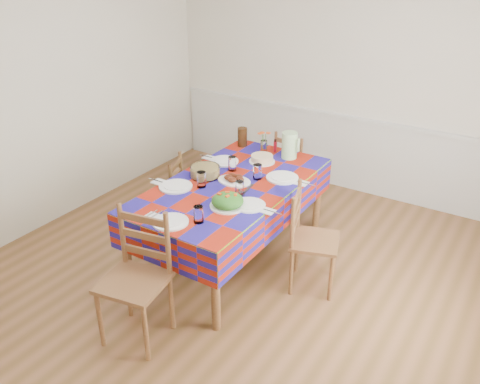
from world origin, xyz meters
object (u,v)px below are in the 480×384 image
green_pitcher (289,145)px  chair_left (166,196)px  chair_near (137,279)px  chair_right (310,240)px  tea_pitcher (242,137)px  dining_table (232,192)px  meat_platter (234,179)px  chair_far (293,170)px

green_pitcher → chair_left: (-0.97, -0.80, -0.50)m
chair_near → chair_right: chair_near is taller
tea_pitcher → dining_table: bearing=-63.9°
meat_platter → chair_right: (0.80, -0.05, -0.35)m
tea_pitcher → chair_far: 0.75m
dining_table → green_pitcher: bearing=78.8°
tea_pitcher → chair_right: 1.54m
green_pitcher → chair_far: size_ratio=0.30×
green_pitcher → chair_left: bearing=-140.7°
tea_pitcher → chair_far: size_ratio=0.23×
meat_platter → chair_left: 0.91m
dining_table → tea_pitcher: 0.94m
dining_table → chair_near: bearing=-90.4°
dining_table → chair_left: 0.86m
meat_platter → chair_far: size_ratio=0.36×
dining_table → chair_near: (-0.01, -1.27, -0.19)m
meat_platter → chair_right: 0.88m
tea_pitcher → green_pitcher: bearing=-2.0°
dining_table → tea_pitcher: size_ratio=10.03×
green_pitcher → dining_table: bearing=-101.2°
chair_left → chair_right: bearing=67.9°
green_pitcher → chair_left: 1.35m
chair_far → chair_left: bearing=64.9°
dining_table → meat_platter: (0.00, 0.04, 0.11)m
green_pitcher → chair_right: bearing=-51.9°
dining_table → chair_far: 1.30m
meat_platter → tea_pitcher: bearing=117.4°
tea_pitcher → chair_right: (1.22, -0.85, -0.42)m
green_pitcher → chair_near: 2.13m
meat_platter → tea_pitcher: (-0.41, 0.79, 0.08)m
chair_left → chair_near: bearing=11.0°
dining_table → chair_far: chair_far is taller
chair_left → chair_far: bearing=126.3°
chair_far → chair_left: 1.50m
meat_platter → chair_right: size_ratio=0.34×
chair_far → chair_right: (0.81, -1.29, 0.03)m
dining_table → meat_platter: 0.12m
chair_right → meat_platter: bearing=67.7°
meat_platter → tea_pitcher: size_ratio=1.59×
chair_far → meat_platter: bearing=98.0°
chair_far → chair_left: (-0.81, -1.26, -0.01)m
chair_near → meat_platter: bearing=79.6°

